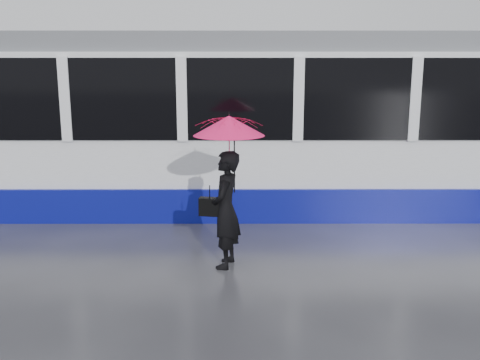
{
  "coord_description": "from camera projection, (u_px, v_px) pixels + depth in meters",
  "views": [
    {
      "loc": [
        -0.13,
        -7.95,
        2.79
      ],
      "look_at": [
        -0.11,
        -0.16,
        1.1
      ],
      "focal_mm": 40.0,
      "sensor_mm": 36.0,
      "label": 1
    }
  ],
  "objects": [
    {
      "name": "tram",
      "position": [
        215.0,
        124.0,
        10.46
      ],
      "size": [
        26.0,
        2.56,
        3.35
      ],
      "color": "white",
      "rests_on": "ground"
    },
    {
      "name": "rails",
      "position": [
        245.0,
        205.0,
        10.81
      ],
      "size": [
        34.0,
        1.51,
        0.02
      ],
      "color": "#3F3D38",
      "rests_on": "ground"
    },
    {
      "name": "woman",
      "position": [
        226.0,
        210.0,
        7.39
      ],
      "size": [
        0.5,
        0.66,
        1.64
      ],
      "primitive_type": "imported",
      "rotation": [
        0.0,
        0.0,
        -1.76
      ],
      "color": "black",
      "rests_on": "ground"
    },
    {
      "name": "ground",
      "position": [
        247.0,
        246.0,
        8.36
      ],
      "size": [
        90.0,
        90.0,
        0.0
      ],
      "primitive_type": "plane",
      "color": "#2A2A2F",
      "rests_on": "ground"
    },
    {
      "name": "handbag",
      "position": [
        210.0,
        207.0,
        7.4
      ],
      "size": [
        0.31,
        0.18,
        0.43
      ],
      "rotation": [
        0.0,
        0.0,
        -0.19
      ],
      "color": "black",
      "rests_on": "ground"
    },
    {
      "name": "umbrella",
      "position": [
        229.0,
        140.0,
        7.18
      ],
      "size": [
        1.13,
        1.13,
        1.11
      ],
      "rotation": [
        0.0,
        0.0,
        -0.19
      ],
      "color": "#F11496",
      "rests_on": "ground"
    }
  ]
}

